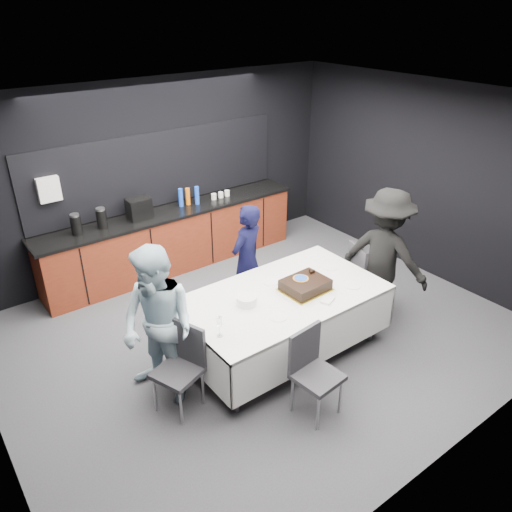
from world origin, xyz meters
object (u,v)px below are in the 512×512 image
Objects in this scene: plate_stack at (247,300)px; party_table at (282,304)px; person_left at (158,327)px; person_center at (247,260)px; champagne_flute at (219,323)px; person_right at (385,256)px; chair_left at (182,361)px; cake_assembly at (305,285)px; chair_right at (363,272)px; chair_near at (312,366)px.

party_table is at bearing -7.99° from plate_stack.
party_table is at bearing 65.40° from person_left.
person_center is at bearing 54.11° from plate_stack.
champagne_flute is 0.13× the size of person_left.
person_center is 1.74m from person_right.
chair_left is 1.86m from person_center.
person_center is at bearing 79.08° from party_table.
plate_stack is 0.13× the size of person_left.
plate_stack is 1.08m from person_center.
cake_assembly is at bearing 63.35° from person_left.
chair_right is at bearing 0.46° from plate_stack.
cake_assembly is 0.32× the size of person_left.
party_table is 2.51× the size of chair_near.
cake_assembly is 1.24m from person_right.
person_center is (1.18, 1.18, -0.19)m from champagne_flute.
person_right reaches higher than plate_stack.
cake_assembly is at bearing -171.89° from chair_right.
chair_near is at bearing -47.01° from champagne_flute.
person_left is (-0.10, 0.25, 0.32)m from chair_left.
person_center is at bearing 33.66° from chair_left.
plate_stack is 0.96m from chair_left.
cake_assembly is 1.73m from person_left.
chair_left is 2.81m from chair_right.
person_right is at bearing -80.55° from chair_right.
cake_assembly is 0.73m from plate_stack.
person_left is at bearing 174.41° from plate_stack.
person_left is 2.98m from person_right.
chair_right is 0.61× the size of person_center.
plate_stack is at bearing 35.05° from person_center.
person_left is at bearing 178.36° from chair_right.
plate_stack is 1.97m from person_right.
plate_stack is at bearing 94.79° from chair_near.
person_left is (-0.46, 0.40, -0.08)m from champagne_flute.
person_right reaches higher than person_left.
champagne_flute is at bearing -166.72° from party_table.
person_center is 1.82m from person_left.
person_left reaches higher than chair_near.
chair_left is at bearing 4.42° from person_left.
chair_left is at bearing -176.46° from party_table.
party_table is 1.07m from champagne_flute.
person_left is 0.98× the size of person_right.
chair_right is at bearing 8.11° from cake_assembly.
chair_near is (-0.63, -0.82, -0.31)m from cake_assembly.
person_center reaches higher than cake_assembly.
champagne_flute is 0.24× the size of chair_right.
chair_right reaches higher than plate_stack.
person_right is at bearing -7.34° from party_table.
chair_right is 1.55m from person_center.
chair_near is at bearing -85.21° from plate_stack.
chair_left and chair_right have the same top height.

